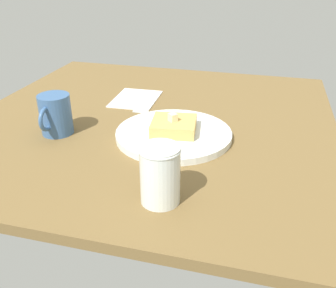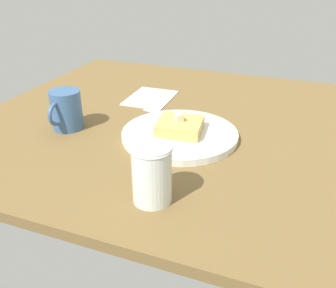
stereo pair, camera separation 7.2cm
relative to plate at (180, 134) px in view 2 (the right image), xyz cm
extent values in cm
cube|color=brown|center=(-8.89, -8.35, -1.96)|extent=(90.24, 90.24, 2.14)
cylinder|color=silver|center=(0.00, 0.00, -0.12)|extent=(26.16, 26.16, 1.52)
torus|color=#383532|center=(0.00, 0.00, 0.24)|extent=(26.16, 26.16, 0.80)
cube|color=tan|center=(0.00, 0.00, 1.95)|extent=(10.65, 10.85, 2.62)
cube|color=#F4E6AD|center=(0.38, -0.16, 4.13)|extent=(2.33, 2.35, 1.75)
cube|color=silver|center=(-8.33, -7.70, 0.82)|extent=(1.40, 10.03, 0.36)
cube|color=silver|center=(-8.00, -1.31, 0.82)|extent=(2.34, 2.91, 0.36)
cube|color=silver|center=(-8.67, 1.73, 0.82)|extent=(0.48, 3.21, 0.36)
cube|color=silver|center=(-8.13, 1.70, 0.82)|extent=(0.48, 3.21, 0.36)
cube|color=silver|center=(-7.58, 1.67, 0.82)|extent=(0.48, 3.21, 0.36)
cube|color=silver|center=(-7.03, 1.65, 0.82)|extent=(0.48, 3.21, 0.36)
cylinder|color=#5B2708|center=(24.10, 3.69, 3.37)|extent=(6.11, 6.11, 8.51)
cylinder|color=silver|center=(24.10, 3.69, 4.21)|extent=(6.64, 6.64, 10.20)
torus|color=silver|center=(24.10, 3.69, 8.86)|extent=(6.88, 6.88, 0.50)
cube|color=white|center=(-20.96, -16.35, -0.74)|extent=(16.05, 12.40, 0.30)
cylinder|color=#395D8E|center=(4.56, -26.52, 3.72)|extent=(7.16, 7.16, 9.21)
torus|color=#395D8E|center=(8.37, -26.52, 4.18)|extent=(5.51, 0.90, 5.51)
camera|label=1|loc=(73.94, 18.17, 36.61)|focal=40.00mm
camera|label=2|loc=(71.72, 25.01, 36.61)|focal=40.00mm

